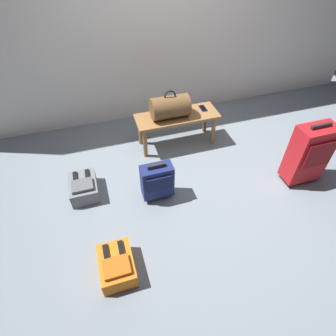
{
  "coord_description": "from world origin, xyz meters",
  "views": [
    {
      "loc": [
        -0.98,
        -1.87,
        2.26
      ],
      "look_at": [
        -0.36,
        0.12,
        0.25
      ],
      "focal_mm": 29.55,
      "sensor_mm": 36.0,
      "label": 1
    }
  ],
  "objects_px": {
    "duffel_bag_brown": "(170,107)",
    "suitcase_upright_red": "(309,153)",
    "suitcase_small_navy": "(157,181)",
    "bench": "(177,120)",
    "backpack_orange": "(117,265)",
    "cell_phone": "(203,108)",
    "backpack_grey": "(84,187)"
  },
  "relations": [
    {
      "from": "cell_phone",
      "to": "bench",
      "type": "bearing_deg",
      "value": -172.36
    },
    {
      "from": "suitcase_small_navy",
      "to": "backpack_orange",
      "type": "xyz_separation_m",
      "value": [
        -0.55,
        -0.7,
        -0.15
      ]
    },
    {
      "from": "backpack_grey",
      "to": "suitcase_upright_red",
      "type": "bearing_deg",
      "value": -11.92
    },
    {
      "from": "suitcase_upright_red",
      "to": "suitcase_small_navy",
      "type": "bearing_deg",
      "value": 172.09
    },
    {
      "from": "suitcase_upright_red",
      "to": "backpack_orange",
      "type": "distance_m",
      "value": 2.2
    },
    {
      "from": "cell_phone",
      "to": "suitcase_upright_red",
      "type": "distance_m",
      "value": 1.3
    },
    {
      "from": "cell_phone",
      "to": "backpack_orange",
      "type": "xyz_separation_m",
      "value": [
        -1.37,
        -1.54,
        -0.33
      ]
    },
    {
      "from": "backpack_grey",
      "to": "suitcase_small_navy",
      "type": "bearing_deg",
      "value": -20.13
    },
    {
      "from": "cell_phone",
      "to": "backpack_grey",
      "type": "xyz_separation_m",
      "value": [
        -1.56,
        -0.58,
        -0.33
      ]
    },
    {
      "from": "cell_phone",
      "to": "suitcase_upright_red",
      "type": "relative_size",
      "value": 0.19
    },
    {
      "from": "cell_phone",
      "to": "suitcase_small_navy",
      "type": "height_order",
      "value": "suitcase_small_navy"
    },
    {
      "from": "cell_phone",
      "to": "suitcase_upright_red",
      "type": "bearing_deg",
      "value": -54.68
    },
    {
      "from": "backpack_grey",
      "to": "duffel_bag_brown",
      "type": "bearing_deg",
      "value": 25.31
    },
    {
      "from": "cell_phone",
      "to": "duffel_bag_brown",
      "type": "bearing_deg",
      "value": -173.91
    },
    {
      "from": "bench",
      "to": "backpack_grey",
      "type": "height_order",
      "value": "bench"
    },
    {
      "from": "bench",
      "to": "backpack_orange",
      "type": "distance_m",
      "value": 1.83
    },
    {
      "from": "duffel_bag_brown",
      "to": "suitcase_upright_red",
      "type": "bearing_deg",
      "value": -40.36
    },
    {
      "from": "cell_phone",
      "to": "backpack_grey",
      "type": "relative_size",
      "value": 0.38
    },
    {
      "from": "suitcase_upright_red",
      "to": "suitcase_small_navy",
      "type": "distance_m",
      "value": 1.6
    },
    {
      "from": "duffel_bag_brown",
      "to": "backpack_orange",
      "type": "distance_m",
      "value": 1.82
    },
    {
      "from": "suitcase_small_navy",
      "to": "backpack_grey",
      "type": "xyz_separation_m",
      "value": [
        -0.73,
        0.27,
        -0.15
      ]
    },
    {
      "from": "suitcase_upright_red",
      "to": "bench",
      "type": "bearing_deg",
      "value": 137.4
    },
    {
      "from": "backpack_orange",
      "to": "duffel_bag_brown",
      "type": "bearing_deg",
      "value": 58.14
    },
    {
      "from": "bench",
      "to": "cell_phone",
      "type": "height_order",
      "value": "cell_phone"
    },
    {
      "from": "suitcase_small_navy",
      "to": "bench",
      "type": "bearing_deg",
      "value": 59.24
    },
    {
      "from": "bench",
      "to": "backpack_grey",
      "type": "xyz_separation_m",
      "value": [
        -1.21,
        -0.53,
        -0.26
      ]
    },
    {
      "from": "suitcase_small_navy",
      "to": "backpack_orange",
      "type": "relative_size",
      "value": 1.21
    },
    {
      "from": "backpack_orange",
      "to": "backpack_grey",
      "type": "xyz_separation_m",
      "value": [
        -0.19,
        0.97,
        0.0
      ]
    },
    {
      "from": "duffel_bag_brown",
      "to": "cell_phone",
      "type": "xyz_separation_m",
      "value": [
        0.44,
        0.05,
        -0.13
      ]
    },
    {
      "from": "duffel_bag_brown",
      "to": "cell_phone",
      "type": "relative_size",
      "value": 3.06
    },
    {
      "from": "bench",
      "to": "suitcase_upright_red",
      "type": "height_order",
      "value": "suitcase_upright_red"
    },
    {
      "from": "duffel_bag_brown",
      "to": "backpack_grey",
      "type": "bearing_deg",
      "value": -154.69
    }
  ]
}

